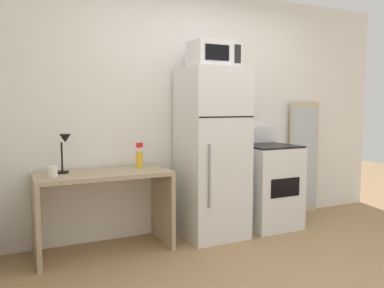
% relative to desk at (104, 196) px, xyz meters
% --- Properties ---
extents(ground_plane, '(12.00, 12.00, 0.00)m').
position_rel_desk_xyz_m(ground_plane, '(1.19, -1.35, -0.53)').
color(ground_plane, '#9E7A51').
extents(wall_back_white, '(5.00, 0.10, 2.60)m').
position_rel_desk_xyz_m(wall_back_white, '(1.19, 0.35, 0.77)').
color(wall_back_white, white).
rests_on(wall_back_white, ground).
extents(desk, '(1.21, 0.55, 0.75)m').
position_rel_desk_xyz_m(desk, '(0.00, 0.00, 0.00)').
color(desk, tan).
rests_on(desk, ground).
extents(desk_lamp, '(0.14, 0.12, 0.35)m').
position_rel_desk_xyz_m(desk_lamp, '(-0.32, 0.07, 0.46)').
color(desk_lamp, black).
rests_on(desk_lamp, desk).
extents(spray_bottle, '(0.06, 0.06, 0.25)m').
position_rel_desk_xyz_m(spray_bottle, '(0.37, 0.05, 0.32)').
color(spray_bottle, yellow).
rests_on(spray_bottle, desk).
extents(coffee_mug, '(0.08, 0.08, 0.09)m').
position_rel_desk_xyz_m(coffee_mug, '(-0.44, -0.08, 0.27)').
color(coffee_mug, white).
rests_on(coffee_mug, desk).
extents(refrigerator, '(0.62, 0.63, 1.73)m').
position_rel_desk_xyz_m(refrigerator, '(1.12, -0.03, 0.34)').
color(refrigerator, white).
rests_on(refrigerator, ground).
extents(microwave, '(0.46, 0.35, 0.26)m').
position_rel_desk_xyz_m(microwave, '(1.12, -0.05, 1.34)').
color(microwave, silver).
rests_on(microwave, refrigerator).
extents(oven_range, '(0.58, 0.61, 1.10)m').
position_rel_desk_xyz_m(oven_range, '(1.84, -0.02, -0.06)').
color(oven_range, white).
rests_on(oven_range, ground).
extents(leaning_mirror, '(0.44, 0.03, 1.40)m').
position_rel_desk_xyz_m(leaning_mirror, '(2.58, 0.24, 0.17)').
color(leaning_mirror, '#C6B793').
rests_on(leaning_mirror, ground).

